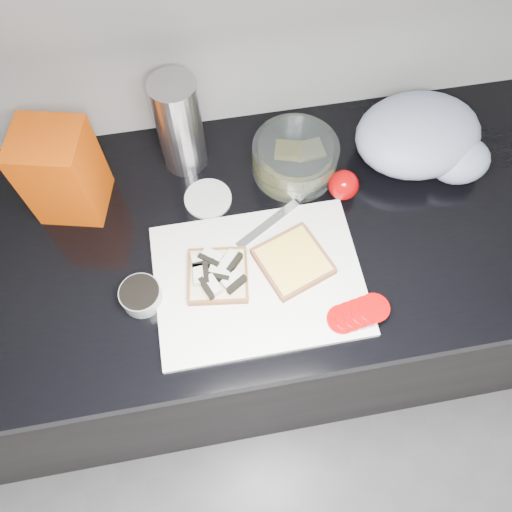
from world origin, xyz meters
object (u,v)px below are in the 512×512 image
Objects in this scene: cutting_board at (259,280)px; bread_bag at (62,173)px; glass_bowl at (295,158)px; steel_canister at (180,126)px.

bread_bag is (-0.34, 0.25, 0.10)m from cutting_board.
steel_canister is (-0.23, 0.06, 0.07)m from glass_bowl.
glass_bowl is 0.82× the size of steel_canister.
steel_canister is at bearing 164.28° from glass_bowl.
cutting_board is 0.28m from glass_bowl.
bread_bag is at bearing 144.07° from cutting_board.
cutting_board is 1.96× the size of bread_bag.
bread_bag reaches higher than cutting_board.
bread_bag is at bearing -179.57° from glass_bowl.
glass_bowl is 0.89× the size of bread_bag.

